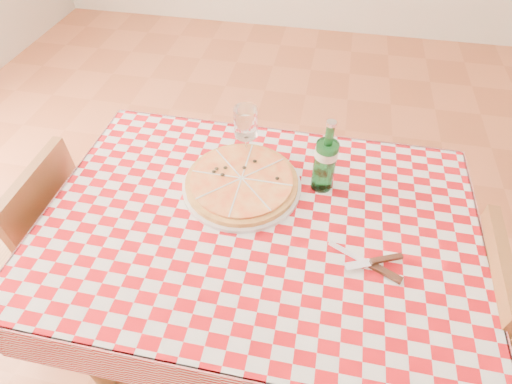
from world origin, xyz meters
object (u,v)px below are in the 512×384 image
chair_near (487,323)px  wine_glass (246,134)px  pizza_plate (242,181)px  chair_far (44,236)px  water_bottle (326,156)px  dining_table (258,241)px

chair_near → wine_glass: 0.99m
wine_glass → pizza_plate: bearing=-83.5°
wine_glass → chair_far: bearing=-159.1°
water_bottle → pizza_plate: bearing=-167.5°
chair_near → chair_far: chair_far is taller
water_bottle → dining_table: bearing=-132.7°
dining_table → pizza_plate: 0.20m
chair_near → pizza_plate: bearing=170.9°
water_bottle → wine_glass: size_ratio=1.29×
pizza_plate → dining_table: bearing=-58.1°
chair_far → water_bottle: (1.00, 0.19, 0.42)m
dining_table → pizza_plate: size_ratio=3.13×
chair_near → water_bottle: bearing=161.3°
water_bottle → wine_glass: water_bottle is taller
pizza_plate → water_bottle: bearing=12.5°
water_bottle → chair_near: bearing=-20.8°
chair_far → pizza_plate: size_ratio=2.14×
pizza_plate → water_bottle: water_bottle is taller
dining_table → chair_far: bearing=-179.8°
dining_table → wine_glass: wine_glass is taller
pizza_plate → wine_glass: (-0.02, 0.15, 0.07)m
chair_near → pizza_plate: chair_near is taller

